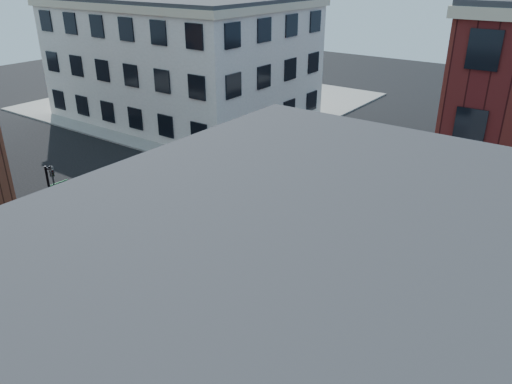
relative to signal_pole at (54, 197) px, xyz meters
name	(u,v)px	position (x,y,z in m)	size (l,w,h in m)	color
ground	(235,231)	(6.72, 6.68, -2.86)	(120.00, 120.00, 0.00)	black
sidewalk_nw	(204,101)	(-14.28, 27.68, -2.78)	(30.00, 30.00, 0.15)	gray
building_nw	(183,59)	(-12.28, 22.68, 2.64)	(22.00, 16.00, 11.00)	beige
tree_near	(433,157)	(14.28, 16.65, 0.30)	(2.69, 2.69, 4.49)	black
tree_far	(460,137)	(14.28, 22.65, 0.02)	(2.43, 2.43, 4.07)	black
signal_pole	(54,197)	(0.00, 0.00, 0.00)	(1.29, 1.24, 4.60)	black
box_truck	(355,309)	(16.38, 1.79, -0.84)	(8.73, 3.24, 3.88)	silver
traffic_cone	(89,237)	(1.02, 0.98, -2.49)	(0.42, 0.42, 0.76)	#E73E0A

